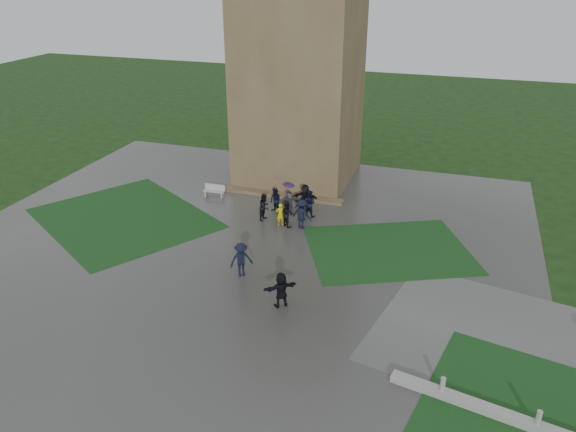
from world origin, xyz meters
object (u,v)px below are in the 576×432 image
(bench, at_px, (214,191))
(pedestrian_near, at_px, (281,290))
(tower, at_px, (300,57))
(pedestrian_mid, at_px, (241,260))

(bench, bearing_deg, pedestrian_near, -54.74)
(tower, bearing_deg, bench, -127.09)
(tower, bearing_deg, pedestrian_mid, -84.35)
(pedestrian_mid, distance_m, pedestrian_near, 3.56)
(pedestrian_near, bearing_deg, bench, -92.07)
(bench, xyz_separation_m, pedestrian_mid, (5.94, -9.45, 0.50))
(tower, height_order, pedestrian_near, tower)
(bench, distance_m, pedestrian_near, 14.53)
(bench, xyz_separation_m, pedestrian_near, (8.85, -11.51, 0.46))
(pedestrian_mid, relative_size, pedestrian_near, 1.05)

